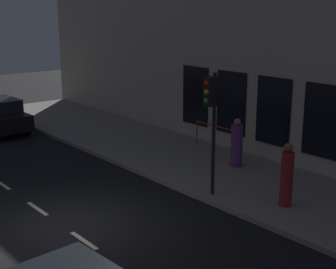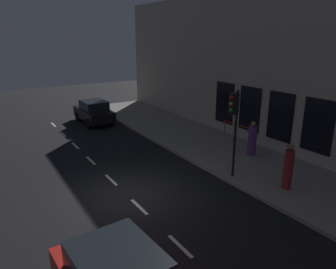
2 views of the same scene
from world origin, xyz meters
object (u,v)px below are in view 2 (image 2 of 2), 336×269
Objects in this scene: traffic_light at (234,115)px; pedestrian_2 at (252,140)px; pedestrian_0 at (288,168)px; parked_car_1 at (94,112)px.

pedestrian_2 is at bearing 27.36° from traffic_light.
parked_car_1 is at bearing 95.02° from pedestrian_0.
pedestrian_0 is (1.11, -1.95, -1.83)m from traffic_light.
pedestrian_2 is (2.68, 1.39, -1.91)m from traffic_light.
parked_car_1 is at bearing 97.91° from traffic_light.
parked_car_1 is 11.53m from pedestrian_2.
pedestrian_2 is at bearing -68.73° from parked_car_1.
traffic_light is 2.00× the size of pedestrian_0.
traffic_light is 12.35m from parked_car_1.
pedestrian_2 is at bearing 58.56° from pedestrian_0.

